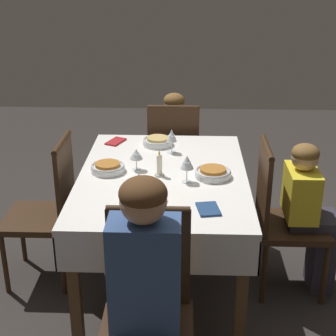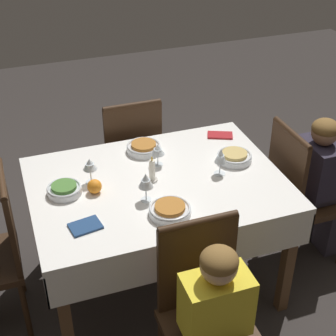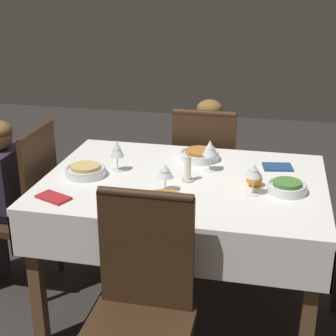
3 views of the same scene
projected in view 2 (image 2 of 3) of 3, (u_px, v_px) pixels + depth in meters
name	position (u px, v px, depth m)	size (l,w,h in m)	color
ground_plane	(159.00, 282.00, 3.26)	(8.00, 8.00, 0.00)	#332D2B
dining_table	(157.00, 195.00, 2.89)	(1.39, 1.01, 0.77)	white
chair_east	(299.00, 190.00, 3.20)	(0.42, 0.42, 0.97)	#382314
chair_south	(205.00, 309.00, 2.40)	(0.42, 0.42, 0.97)	#382314
chair_north	(130.00, 154.00, 3.56)	(0.42, 0.42, 0.97)	#382314
person_child_dark	(324.00, 182.00, 3.23)	(0.33, 0.30, 1.00)	#383342
person_child_yellow	(221.00, 336.00, 2.25)	(0.30, 0.33, 0.98)	#383342
bowl_west	(64.00, 189.00, 2.73)	(0.19, 0.19, 0.06)	silver
wine_glass_west	(90.00, 165.00, 2.77)	(0.08, 0.08, 0.15)	white
bowl_east	(234.00, 157.00, 3.01)	(0.20, 0.20, 0.06)	silver
wine_glass_east	(221.00, 157.00, 2.84)	(0.07, 0.07, 0.16)	white
bowl_south	(170.00, 210.00, 2.58)	(0.21, 0.21, 0.06)	silver
wine_glass_south	(146.00, 181.00, 2.63)	(0.08, 0.08, 0.17)	white
bowl_north	(144.00, 147.00, 3.10)	(0.21, 0.21, 0.06)	silver
wine_glass_north	(158.00, 150.00, 2.93)	(0.08, 0.08, 0.14)	white
candle_centerpiece	(152.00, 172.00, 2.82)	(0.06, 0.06, 0.16)	beige
orange_fruit	(95.00, 186.00, 2.73)	(0.08, 0.08, 0.08)	orange
napkin_red_folded	(85.00, 226.00, 2.51)	(0.17, 0.13, 0.01)	navy
napkin_spare_side	(220.00, 135.00, 3.27)	(0.18, 0.14, 0.01)	#AD2328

